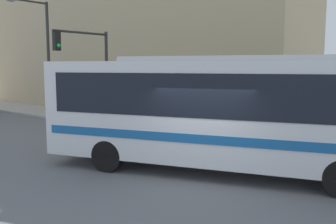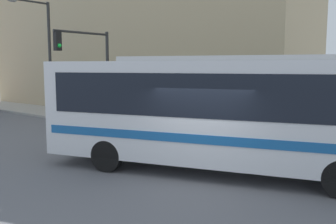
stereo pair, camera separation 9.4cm
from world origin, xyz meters
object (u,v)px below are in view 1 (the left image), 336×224
at_px(street_lamp, 43,47).
at_px(pedestrian_mid_block, 125,103).
at_px(city_bus, 229,107).
at_px(pedestrian_near_corner, 182,109).
at_px(traffic_light_pole, 88,60).
at_px(fire_hydrant, 189,125).

height_order(street_lamp, pedestrian_mid_block, street_lamp).
height_order(city_bus, pedestrian_near_corner, city_bus).
bearing_deg(pedestrian_mid_block, street_lamp, 103.17).
bearing_deg(traffic_light_pole, pedestrian_near_corner, -61.27).
xyz_separation_m(pedestrian_near_corner, pedestrian_mid_block, (-0.02, 3.80, 0.06)).
height_order(fire_hydrant, traffic_light_pole, traffic_light_pole).
bearing_deg(fire_hydrant, traffic_light_pole, 101.14).
relative_size(traffic_light_pole, pedestrian_near_corner, 2.72).
bearing_deg(street_lamp, fire_hydrant, -89.36).
distance_m(street_lamp, pedestrian_near_corner, 9.92).
bearing_deg(traffic_light_pole, fire_hydrant, -78.86).
distance_m(city_bus, fire_hydrant, 5.78).
bearing_deg(city_bus, pedestrian_near_corner, 28.99).
bearing_deg(fire_hydrant, pedestrian_mid_block, 76.88).
relative_size(fire_hydrant, pedestrian_mid_block, 0.44).
xyz_separation_m(traffic_light_pole, pedestrian_mid_block, (2.22, -0.29, -2.31)).
xyz_separation_m(city_bus, fire_hydrant, (3.85, 4.09, -1.38)).
distance_m(traffic_light_pole, pedestrian_near_corner, 5.23).
height_order(traffic_light_pole, pedestrian_mid_block, traffic_light_pole).
bearing_deg(traffic_light_pole, pedestrian_mid_block, -7.49).
bearing_deg(street_lamp, city_bus, -104.29).
bearing_deg(city_bus, street_lamp, 58.14).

